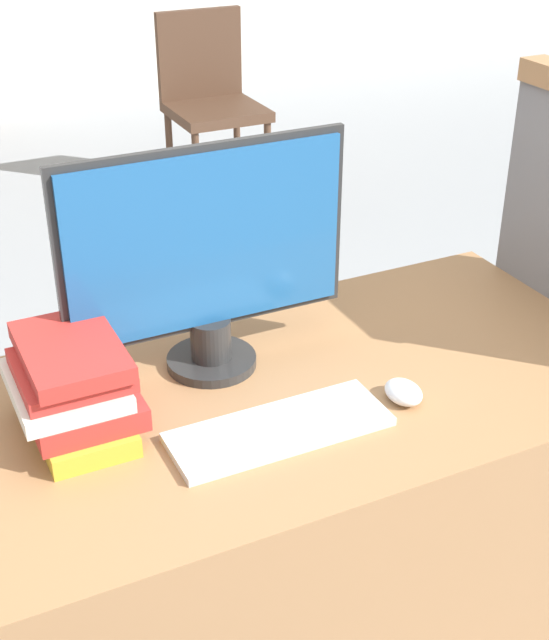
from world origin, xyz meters
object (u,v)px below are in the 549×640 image
keyboard (279,429)px  far_chair (210,94)px  mouse (403,392)px  monitor (207,256)px  book_stack (74,389)px

keyboard → far_chair: 3.14m
mouse → far_chair: far_chair is taller
keyboard → mouse: bearing=-2.0°
monitor → keyboard: size_ratio=1.42×
mouse → keyboard: bearing=178.0°
mouse → book_stack: (-0.58, 0.18, 0.07)m
monitor → keyboard: bearing=-85.3°
monitor → far_chair: 2.92m
monitor → far_chair: monitor is taller
monitor → book_stack: size_ratio=2.13×
monitor → book_stack: monitor is taller
monitor → mouse: 0.46m
mouse → far_chair: (0.80, 2.96, -0.23)m
far_chair → mouse: bearing=-157.6°
far_chair → keyboard: bearing=-162.2°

